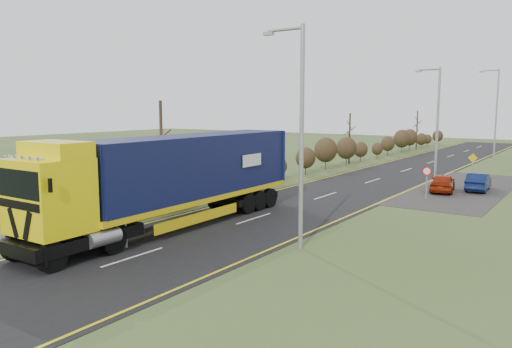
{
  "coord_description": "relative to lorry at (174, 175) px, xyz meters",
  "views": [
    {
      "loc": [
        14.29,
        -16.41,
        5.69
      ],
      "look_at": [
        -0.03,
        4.23,
        2.29
      ],
      "focal_mm": 35.0,
      "sensor_mm": 36.0,
      "label": 1
    }
  ],
  "objects": [
    {
      "name": "layby",
      "position": [
        8.59,
        19.54,
        -2.51
      ],
      "size": [
        6.0,
        18.0,
        0.02
      ],
      "primitive_type": "cube",
      "color": "#2A2825",
      "rests_on": "ground"
    },
    {
      "name": "car_blue_sedan",
      "position": [
        9.7,
        19.33,
        -1.91
      ],
      "size": [
        1.52,
        3.74,
        1.21
      ],
      "primitive_type": "imported",
      "rotation": [
        0.0,
        0.0,
        3.21
      ],
      "color": "#0B173F",
      "rests_on": "ground"
    },
    {
      "name": "streetlight_far",
      "position": [
        6.61,
        42.94,
        2.88
      ],
      "size": [
        2.07,
        0.2,
        9.76
      ],
      "color": "#939598",
      "rests_on": "ground"
    },
    {
      "name": "warning_board",
      "position": [
        7.89,
        26.33,
        -1.33
      ],
      "size": [
        0.74,
        0.11,
        1.94
      ],
      "color": "#939598",
      "rests_on": "ground"
    },
    {
      "name": "streetlight_mid",
      "position": [
        6.59,
        19.78,
        2.12
      ],
      "size": [
        1.8,
        0.18,
        8.46
      ],
      "color": "#939598",
      "rests_on": "ground"
    },
    {
      "name": "car_red_hatchback",
      "position": [
        7.81,
        17.48,
        -1.9
      ],
      "size": [
        2.09,
        3.85,
        1.24
      ],
      "primitive_type": "imported",
      "rotation": [
        0.0,
        0.0,
        3.32
      ],
      "color": "maroon",
      "rests_on": "ground"
    },
    {
      "name": "lorry",
      "position": [
        0.0,
        0.0,
        0.0
      ],
      "size": [
        3.1,
        15.96,
        4.44
      ],
      "rotation": [
        0.0,
        0.0,
        0.02
      ],
      "color": "black",
      "rests_on": "ground"
    },
    {
      "name": "hedgerow",
      "position": [
        -3.91,
        7.44,
        -0.9
      ],
      "size": [
        2.24,
        102.04,
        6.05
      ],
      "color": "black",
      "rests_on": "ground"
    },
    {
      "name": "road",
      "position": [
        2.09,
        9.54,
        -2.51
      ],
      "size": [
        8.0,
        120.0,
        0.02
      ],
      "primitive_type": "cube",
      "color": "black",
      "rests_on": "ground"
    },
    {
      "name": "streetlight_near",
      "position": [
        6.58,
        0.24,
        2.34
      ],
      "size": [
        1.88,
        0.18,
        8.83
      ],
      "color": "#939598",
      "rests_on": "ground"
    },
    {
      "name": "speed_sign",
      "position": [
        7.69,
        14.15,
        -1.12
      ],
      "size": [
        0.56,
        0.1,
        2.04
      ],
      "color": "#939598",
      "rests_on": "ground"
    },
    {
      "name": "lane_markings",
      "position": [
        2.09,
        9.24,
        -2.49
      ],
      "size": [
        7.52,
        116.0,
        0.01
      ],
      "color": "#D3C613",
      "rests_on": "road"
    },
    {
      "name": "ground",
      "position": [
        2.09,
        -0.46,
        -2.52
      ],
      "size": [
        160.0,
        160.0,
        0.0
      ],
      "primitive_type": "plane",
      "color": "#3D4F21",
      "rests_on": "ground"
    }
  ]
}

